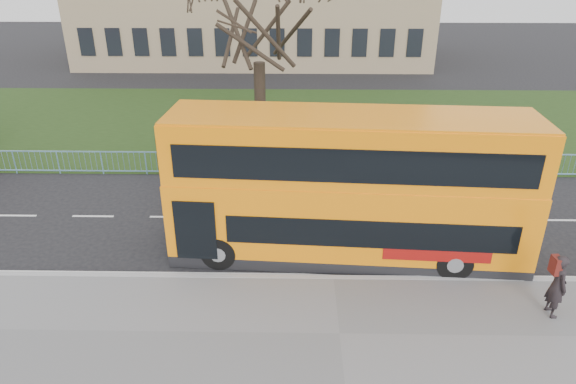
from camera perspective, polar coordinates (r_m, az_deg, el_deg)
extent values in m
plane|color=black|center=(17.52, 4.74, -6.82)|extent=(120.00, 120.00, 0.00)
cube|color=#99999B|center=(16.19, 5.07, -9.53)|extent=(80.00, 0.20, 0.14)
cube|color=#1F3513|center=(30.55, 3.21, 7.71)|extent=(80.00, 15.40, 0.08)
cube|color=orange|center=(16.88, 6.59, -2.55)|extent=(11.52, 3.42, 2.11)
cube|color=orange|center=(16.34, 6.80, 1.29)|extent=(11.52, 3.42, 0.36)
cube|color=orange|center=(15.91, 7.01, 5.00)|extent=(11.46, 3.36, 1.90)
cube|color=black|center=(15.69, 9.10, -4.70)|extent=(8.76, 0.59, 0.92)
cube|color=black|center=(14.70, 7.15, 2.83)|extent=(10.44, 0.70, 1.03)
cylinder|color=black|center=(16.59, -7.72, -6.70)|extent=(1.14, 0.37, 1.13)
cylinder|color=black|center=(16.74, 18.00, -7.52)|extent=(1.14, 0.37, 1.13)
imported|color=black|center=(15.91, 27.72, -9.18)|extent=(0.49, 0.71, 1.88)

